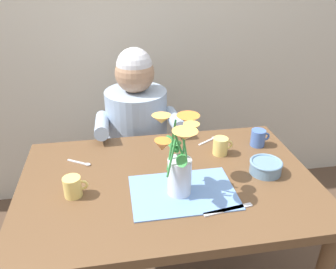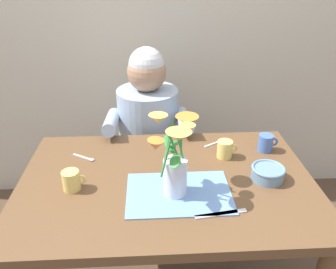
% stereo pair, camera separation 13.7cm
% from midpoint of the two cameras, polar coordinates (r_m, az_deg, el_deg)
% --- Properties ---
extents(wood_panel_backdrop, '(4.00, 0.10, 2.50)m').
position_cam_midpoint_polar(wood_panel_backdrop, '(2.23, 0.10, 19.67)').
color(wood_panel_backdrop, beige).
rests_on(wood_panel_backdrop, ground_plane).
extents(dining_table, '(1.20, 0.80, 0.74)m').
position_cam_midpoint_polar(dining_table, '(1.48, 2.50, -10.56)').
color(dining_table, brown).
rests_on(dining_table, ground_plane).
extents(seated_person, '(0.45, 0.47, 1.14)m').
position_cam_midpoint_polar(seated_person, '(2.03, -1.26, -1.70)').
color(seated_person, '#4C4C56').
rests_on(seated_person, ground_plane).
extents(striped_placemat, '(0.40, 0.28, 0.00)m').
position_cam_midpoint_polar(striped_placemat, '(1.34, 4.76, -9.70)').
color(striped_placemat, '#6B93D1').
rests_on(striped_placemat, dining_table).
extents(flower_vase, '(0.22, 0.27, 0.31)m').
position_cam_midpoint_polar(flower_vase, '(1.26, 4.33, -3.65)').
color(flower_vase, silver).
rests_on(flower_vase, dining_table).
extents(ceramic_bowl, '(0.14, 0.14, 0.06)m').
position_cam_midpoint_polar(ceramic_bowl, '(1.48, 18.73, -6.06)').
color(ceramic_bowl, '#6689A8').
rests_on(ceramic_bowl, dining_table).
extents(dinner_knife, '(0.19, 0.05, 0.00)m').
position_cam_midpoint_polar(dinner_knife, '(1.27, 11.88, -12.80)').
color(dinner_knife, silver).
rests_on(dinner_knife, dining_table).
extents(tea_cup, '(0.09, 0.07, 0.08)m').
position_cam_midpoint_polar(tea_cup, '(1.68, 18.11, -1.38)').
color(tea_cup, '#476BB7').
rests_on(tea_cup, dining_table).
extents(coffee_cup, '(0.09, 0.07, 0.08)m').
position_cam_midpoint_polar(coffee_cup, '(1.58, 11.87, -2.45)').
color(coffee_cup, '#E5C666').
rests_on(coffee_cup, dining_table).
extents(ceramic_mug, '(0.09, 0.07, 0.08)m').
position_cam_midpoint_polar(ceramic_mug, '(1.38, -12.88, -7.48)').
color(ceramic_mug, '#E5C666').
rests_on(ceramic_mug, dining_table).
extents(spoon_0, '(0.11, 0.07, 0.01)m').
position_cam_midpoint_polar(spoon_0, '(1.71, 10.40, -1.30)').
color(spoon_0, silver).
rests_on(spoon_0, dining_table).
extents(spoon_1, '(0.11, 0.08, 0.01)m').
position_cam_midpoint_polar(spoon_1, '(1.58, -10.82, -3.94)').
color(spoon_1, silver).
rests_on(spoon_1, dining_table).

